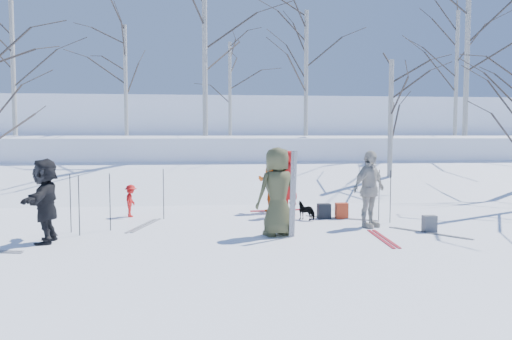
{
  "coord_description": "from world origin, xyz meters",
  "views": [
    {
      "loc": [
        -1.36,
        -11.71,
        2.23
      ],
      "look_at": [
        0.0,
        1.5,
        1.3
      ],
      "focal_mm": 35.0,
      "sensor_mm": 36.0,
      "label": 1
    }
  ],
  "objects": [
    {
      "name": "ski_pair_a",
      "position": [
        3.7,
        -0.98,
        0.01
      ],
      "size": [
        2.04,
        2.09,
        0.02
      ],
      "primitive_type": null,
      "rotation": [
        0.0,
        0.0,
        0.65
      ],
      "color": "silver",
      "rests_on": "ground"
    },
    {
      "name": "skier_cream_east",
      "position": [
        2.59,
        -0.08,
        0.93
      ],
      "size": [
        1.16,
        0.99,
        1.86
      ],
      "primitive_type": "imported",
      "rotation": [
        0.0,
        0.0,
        0.6
      ],
      "color": "beige",
      "rests_on": "ground"
    },
    {
      "name": "far_hill",
      "position": [
        0.0,
        38.0,
        2.0
      ],
      "size": [
        90.0,
        30.0,
        6.0
      ],
      "primitive_type": "cube",
      "color": "white",
      "rests_on": "ground"
    },
    {
      "name": "birch_plateau_e",
      "position": [
        12.41,
        14.64,
        5.6
      ],
      "size": [
        5.36,
        5.36,
        6.8
      ],
      "primitive_type": null,
      "color": "silver",
      "rests_on": "snow_plateau"
    },
    {
      "name": "upright_ski_right",
      "position": [
        0.56,
        -1.13,
        0.95
      ],
      "size": [
        0.09,
        0.23,
        1.89
      ],
      "primitive_type": "cube",
      "rotation": [
        0.1,
        0.0,
        0.1
      ],
      "color": "silver",
      "rests_on": "ground"
    },
    {
      "name": "ski_pole_a",
      "position": [
        -4.43,
        -0.02,
        0.67
      ],
      "size": [
        0.02,
        0.02,
        1.34
      ],
      "primitive_type": "cylinder",
      "color": "black",
      "rests_on": "ground"
    },
    {
      "name": "ski_pole_c",
      "position": [
        -4.14,
        -0.42,
        0.67
      ],
      "size": [
        0.02,
        0.02,
        1.34
      ],
      "primitive_type": "cylinder",
      "color": "black",
      "rests_on": "ground"
    },
    {
      "name": "backpack_grey",
      "position": [
        3.79,
        -0.79,
        0.19
      ],
      "size": [
        0.3,
        0.2,
        0.38
      ],
      "primitive_type": "cube",
      "color": "#525459",
      "rests_on": "ground"
    },
    {
      "name": "ski_pole_b",
      "position": [
        3.33,
        0.46,
        0.67
      ],
      "size": [
        0.02,
        0.02,
        1.34
      ],
      "primitive_type": "cylinder",
      "color": "black",
      "rests_on": "ground"
    },
    {
      "name": "snow_ramp",
      "position": [
        0.0,
        7.0,
        0.15
      ],
      "size": [
        70.0,
        9.49,
        4.12
      ],
      "primitive_type": "cube",
      "rotation": [
        0.3,
        0.0,
        0.0
      ],
      "color": "white",
      "rests_on": "ground"
    },
    {
      "name": "ski_pair_c",
      "position": [
        -2.86,
        0.66,
        0.01
      ],
      "size": [
        1.12,
        2.0,
        0.02
      ],
      "primitive_type": null,
      "rotation": [
        0.0,
        0.0,
        -0.25
      ],
      "color": "silver",
      "rests_on": "ground"
    },
    {
      "name": "birch_plateau_h",
      "position": [
        0.05,
        16.09,
        4.77
      ],
      "size": [
        4.2,
        4.2,
        5.14
      ],
      "primitive_type": null,
      "color": "silver",
      "rests_on": "snow_plateau"
    },
    {
      "name": "skier_olive_center",
      "position": [
        0.23,
        -0.86,
        0.98
      ],
      "size": [
        1.13,
        0.95,
        1.97
      ],
      "primitive_type": "imported",
      "rotation": [
        0.0,
        0.0,
        3.54
      ],
      "color": "#424428",
      "rests_on": "ground"
    },
    {
      "name": "birch_plateau_b",
      "position": [
        10.77,
        10.57,
        6.48
      ],
      "size": [
        6.59,
        6.59,
        8.56
      ],
      "primitive_type": null,
      "color": "silver",
      "rests_on": "snow_plateau"
    },
    {
      "name": "upright_ski_left",
      "position": [
        0.51,
        -1.13,
        0.95
      ],
      "size": [
        0.1,
        0.17,
        1.9
      ],
      "primitive_type": "cube",
      "rotation": [
        0.07,
        0.0,
        0.2
      ],
      "color": "silver",
      "rests_on": "ground"
    },
    {
      "name": "skier_red_seated",
      "position": [
        -3.37,
        2.06,
        0.44
      ],
      "size": [
        0.38,
        0.6,
        0.89
      ],
      "primitive_type": "imported",
      "rotation": [
        0.0,
        0.0,
        1.48
      ],
      "color": "red",
      "rests_on": "ground"
    },
    {
      "name": "ski_pair_e",
      "position": [
        0.9,
        2.8,
        0.01
      ],
      "size": [
        0.67,
        1.95,
        0.02
      ],
      "primitive_type": null,
      "rotation": [
        0.0,
        0.0,
        1.7
      ],
      "color": "#AC1825",
      "rests_on": "ground"
    },
    {
      "name": "ski_pole_h",
      "position": [
        0.55,
        2.49,
        0.67
      ],
      "size": [
        0.02,
        0.02,
        1.34
      ],
      "primitive_type": "cylinder",
      "color": "black",
      "rests_on": "ground"
    },
    {
      "name": "skier_grey_west",
      "position": [
        -4.64,
        -1.1,
        0.88
      ],
      "size": [
        0.56,
        1.64,
        1.75
      ],
      "primitive_type": "imported",
      "rotation": [
        0.0,
        0.0,
        4.74
      ],
      "color": "black",
      "rests_on": "ground"
    },
    {
      "name": "birch_plateau_c",
      "position": [
        3.31,
        11.12,
        5.06
      ],
      "size": [
        4.61,
        4.61,
        5.73
      ],
      "primitive_type": null,
      "color": "silver",
      "rests_on": "snow_plateau"
    },
    {
      "name": "birch_plateau_g",
      "position": [
        -5.12,
        12.97,
        4.84
      ],
      "size": [
        4.3,
        4.3,
        5.28
      ],
      "primitive_type": null,
      "color": "silver",
      "rests_on": "snow_plateau"
    },
    {
      "name": "skier_redor_behind",
      "position": [
        0.6,
        2.59,
        0.9
      ],
      "size": [
        0.99,
        0.84,
        1.79
      ],
      "primitive_type": "imported",
      "rotation": [
        0.0,
        0.0,
        2.94
      ],
      "color": "#CB4D0F",
      "rests_on": "ground"
    },
    {
      "name": "ski_pole_g",
      "position": [
        -2.46,
        1.62,
        0.67
      ],
      "size": [
        0.02,
        0.02,
        1.34
      ],
      "primitive_type": "cylinder",
      "color": "black",
      "rests_on": "ground"
    },
    {
      "name": "skier_red_north",
      "position": [
        0.91,
        1.75,
        0.9
      ],
      "size": [
        0.79,
        0.72,
        1.8
      ],
      "primitive_type": "imported",
      "rotation": [
        0.0,
        0.0,
        3.73
      ],
      "color": "red",
      "rests_on": "ground"
    },
    {
      "name": "birch_edge_e",
      "position": [
        5.54,
        6.32,
        2.51
      ],
      "size": [
        4.11,
        4.11,
        5.02
      ],
      "primitive_type": null,
      "color": "silver",
      "rests_on": "ground"
    },
    {
      "name": "backpack_red",
      "position": [
        2.27,
        1.21,
        0.21
      ],
      "size": [
        0.32,
        0.22,
        0.42
      ],
      "primitive_type": "cube",
      "color": "#AA341A",
      "rests_on": "ground"
    },
    {
      "name": "birch_plateau_d",
      "position": [
        -9.78,
        11.56,
        5.3
      ],
      "size": [
        4.94,
        4.94,
        6.21
      ],
      "primitive_type": null,
      "color": "silver",
      "rests_on": "snow_plateau"
    },
    {
      "name": "birch_plateau_f",
      "position": [
        -1.33,
        9.38,
        6.03
      ],
      "size": [
        5.96,
        5.96,
        7.65
      ],
      "primitive_type": null,
      "color": "silver",
      "rests_on": "snow_plateau"
    },
    {
      "name": "ground",
      "position": [
        0.0,
        0.0,
        0.0
      ],
      "size": [
        120.0,
        120.0,
        0.0
      ],
      "primitive_type": "plane",
      "color": "white",
      "rests_on": "ground"
    },
    {
      "name": "dog",
      "position": [
        1.31,
        1.12,
        0.24
      ],
      "size": [
        0.59,
        0.59,
        0.48
      ],
      "primitive_type": "imported",
      "rotation": [
        0.0,
        0.0,
        3.92
      ],
      "color": "black",
      "rests_on": "ground"
    },
    {
      "name": "ski_pole_e",
      "position": [
        0.75,
        2.4,
        0.67
      ],
      "size": [
        0.02,
        0.02,
        1.34
      ],
      "primitive_type": "cylinder",
      "color": "black",
      "rests_on": "ground"
    },
    {
      "name": "ski_pair_f",
      "position": [
        2.27,
        1.2,
        0.01
      ],
      "size": [
        1.84,
        2.07,
        0.02
      ],
      "primitive_type": null,
      "rotation": [
        0.0,
        0.0,
        1.05
      ],
      "color": "silver",
      "rests_on": "ground"
    },
    {
      "name": "ski_pair_b",
      "position": [
        2.44,
        -1.45,
        0.01
      ],
      "size": [
        0.44,
        1.93,
        0.02
      ],
      "primitive_type": null,
      "rotation": [
        0.0,
        0.0,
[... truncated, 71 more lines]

